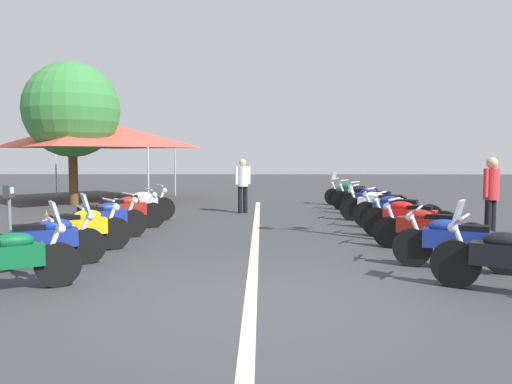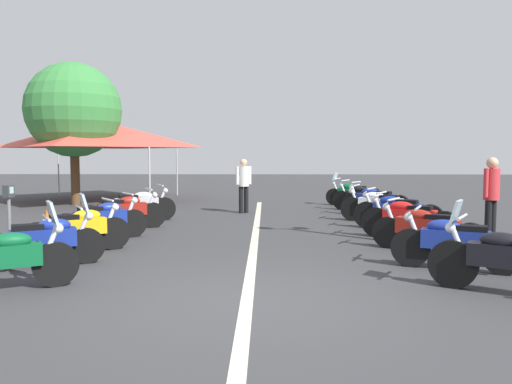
% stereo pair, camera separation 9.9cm
% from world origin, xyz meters
% --- Properties ---
extents(ground_plane, '(80.00, 80.00, 0.00)m').
position_xyz_m(ground_plane, '(0.00, 0.00, 0.00)').
color(ground_plane, '#38383A').
extents(lane_centre_stripe, '(16.98, 0.16, 0.01)m').
position_xyz_m(lane_centre_stripe, '(4.63, 0.00, 0.00)').
color(lane_centre_stripe, beige).
rests_on(lane_centre_stripe, ground_plane).
extents(motorcycle_left_row_0, '(1.20, 1.87, 1.20)m').
position_xyz_m(motorcycle_left_row_0, '(0.39, 3.30, 0.46)').
color(motorcycle_left_row_0, black).
rests_on(motorcycle_left_row_0, ground_plane).
extents(motorcycle_left_row_1, '(1.07, 1.79, 1.19)m').
position_xyz_m(motorcycle_left_row_1, '(1.94, 3.37, 0.45)').
color(motorcycle_left_row_1, black).
rests_on(motorcycle_left_row_1, ground_plane).
extents(motorcycle_left_row_2, '(1.28, 1.71, 1.00)m').
position_xyz_m(motorcycle_left_row_2, '(3.11, 3.27, 0.45)').
color(motorcycle_left_row_2, black).
rests_on(motorcycle_left_row_2, ground_plane).
extents(motorcycle_left_row_3, '(1.29, 1.75, 0.99)m').
position_xyz_m(motorcycle_left_row_3, '(4.57, 3.30, 0.45)').
color(motorcycle_left_row_3, black).
rests_on(motorcycle_left_row_3, ground_plane).
extents(motorcycle_left_row_4, '(1.13, 1.99, 1.00)m').
position_xyz_m(motorcycle_left_row_4, '(6.11, 3.26, 0.46)').
color(motorcycle_left_row_4, black).
rests_on(motorcycle_left_row_4, ground_plane).
extents(motorcycle_left_row_5, '(1.13, 2.00, 1.00)m').
position_xyz_m(motorcycle_left_row_5, '(7.53, 3.28, 0.46)').
color(motorcycle_left_row_5, black).
rests_on(motorcycle_left_row_5, ground_plane).
extents(motorcycle_right_row_1, '(1.00, 1.88, 1.00)m').
position_xyz_m(motorcycle_right_row_1, '(1.82, -3.23, 0.45)').
color(motorcycle_right_row_1, black).
rests_on(motorcycle_right_row_1, ground_plane).
extents(motorcycle_right_row_2, '(1.31, 1.86, 0.99)m').
position_xyz_m(motorcycle_right_row_2, '(3.34, -3.27, 0.45)').
color(motorcycle_right_row_2, black).
rests_on(motorcycle_right_row_2, ground_plane).
extents(motorcycle_right_row_3, '(1.23, 1.89, 1.01)m').
position_xyz_m(motorcycle_right_row_3, '(4.71, -3.32, 0.47)').
color(motorcycle_right_row_3, black).
rests_on(motorcycle_right_row_3, ground_plane).
extents(motorcycle_right_row_4, '(1.18, 1.99, 1.01)m').
position_xyz_m(motorcycle_right_row_4, '(6.09, -3.42, 0.47)').
color(motorcycle_right_row_4, black).
rests_on(motorcycle_right_row_4, ground_plane).
extents(motorcycle_right_row_5, '(1.10, 2.06, 1.01)m').
position_xyz_m(motorcycle_right_row_5, '(7.52, -3.33, 0.46)').
color(motorcycle_right_row_5, black).
rests_on(motorcycle_right_row_5, ground_plane).
extents(motorcycle_right_row_6, '(1.36, 1.83, 1.01)m').
position_xyz_m(motorcycle_right_row_6, '(8.88, -3.49, 0.47)').
color(motorcycle_right_row_6, black).
rests_on(motorcycle_right_row_6, ground_plane).
extents(motorcycle_right_row_7, '(1.27, 1.87, 1.00)m').
position_xyz_m(motorcycle_right_row_7, '(10.20, -3.38, 0.46)').
color(motorcycle_right_row_7, black).
rests_on(motorcycle_right_row_7, ground_plane).
extents(motorcycle_right_row_8, '(1.07, 1.80, 1.19)m').
position_xyz_m(motorcycle_right_row_8, '(11.83, -3.30, 0.46)').
color(motorcycle_right_row_8, black).
rests_on(motorcycle_right_row_8, ground_plane).
extents(parking_meter, '(0.20, 0.15, 1.29)m').
position_xyz_m(parking_meter, '(2.81, 4.39, 0.90)').
color(parking_meter, slate).
rests_on(parking_meter, ground_plane).
extents(traffic_cone_0, '(0.36, 0.36, 0.61)m').
position_xyz_m(traffic_cone_0, '(5.02, 4.68, 0.29)').
color(traffic_cone_0, orange).
rests_on(traffic_cone_0, ground_plane).
extents(bystander_0, '(0.36, 0.44, 1.78)m').
position_xyz_m(bystander_0, '(4.56, -5.00, 1.05)').
color(bystander_0, black).
rests_on(bystander_0, ground_plane).
extents(bystander_1, '(0.32, 0.48, 1.70)m').
position_xyz_m(bystander_1, '(9.62, 0.45, 0.99)').
color(bystander_1, black).
rests_on(bystander_1, ground_plane).
extents(roadside_tree_0, '(3.40, 3.40, 5.13)m').
position_xyz_m(roadside_tree_0, '(12.08, 6.69, 3.42)').
color(roadside_tree_0, brown).
rests_on(roadside_tree_0, ground_plane).
extents(event_tent, '(5.92, 5.92, 3.20)m').
position_xyz_m(event_tent, '(13.64, 6.38, 2.65)').
color(event_tent, '#E54C3F').
rests_on(event_tent, ground_plane).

